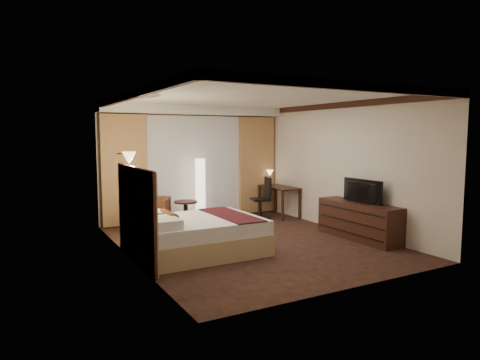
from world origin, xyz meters
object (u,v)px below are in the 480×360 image
office_chair (260,198)px  dresser (359,221)px  armchair (151,212)px  floor_lamp (200,190)px  television (359,188)px  bed (198,235)px  side_table (186,214)px  desk (279,201)px

office_chair → dresser: bearing=-64.2°
armchair → floor_lamp: size_ratio=0.51×
floor_lamp → television: (1.99, -3.05, 0.26)m
bed → side_table: size_ratio=3.69×
side_table → dresser: 3.71m
armchair → office_chair: bearing=26.0°
office_chair → dresser: (0.62, -2.65, -0.15)m
television → desk: bearing=1.1°
bed → office_chair: 3.26m
side_table → floor_lamp: (0.50, 0.33, 0.46)m
armchair → dresser: bearing=-11.4°
bed → desk: size_ratio=1.81×
dresser → side_table: bearing=132.9°
floor_lamp → television: 3.65m
desk → television: size_ratio=1.16×
armchair → desk: armchair is taller
side_table → office_chair: size_ratio=0.56×
bed → television: television is taller
side_table → floor_lamp: 0.76m
side_table → armchair: bearing=176.1°
desk → dresser: size_ratio=0.63×
bed → desk: desk is taller
floor_lamp → dresser: size_ratio=0.81×
side_table → television: television is taller
desk → office_chair: (-0.57, -0.05, 0.13)m
bed → floor_lamp: floor_lamp is taller
armchair → desk: 3.25m
television → side_table: bearing=43.2°
bed → armchair: armchair is taller
television → dresser: bearing=-89.4°
dresser → television: size_ratio=1.86×
armchair → office_chair: office_chair is taller
dresser → television: television is taller
armchair → bed: bearing=-57.3°
office_chair → dresser: size_ratio=0.55×
bed → dresser: bearing=-10.6°
office_chair → television: (0.59, -2.65, 0.49)m
bed → armchair: (-0.16, 2.18, 0.08)m
television → office_chair: bearing=13.2°
bed → floor_lamp: bearing=65.5°
desk → armchair: bearing=178.8°
armchair → desk: bearing=27.4°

